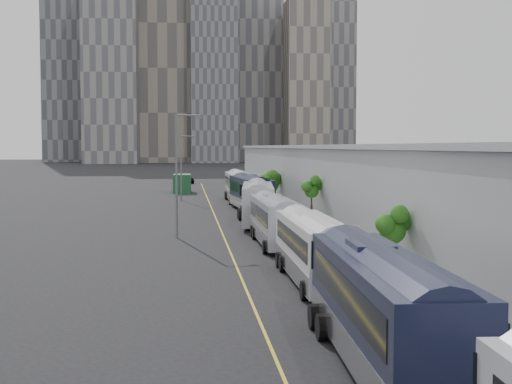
{
  "coord_description": "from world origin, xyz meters",
  "views": [
    {
      "loc": [
        -4.43,
        -2.53,
        7.03
      ],
      "look_at": [
        1.79,
        60.36,
        3.0
      ],
      "focal_mm": 50.0,
      "sensor_mm": 36.0,
      "label": 1
    }
  ],
  "objects": [
    {
      "name": "sidewalk",
      "position": [
        9.0,
        55.0,
        0.06
      ],
      "size": [
        10.0,
        170.0,
        0.12
      ],
      "primitive_type": "cube",
      "color": "gray",
      "rests_on": "ground"
    },
    {
      "name": "lane_line",
      "position": [
        -1.5,
        55.0,
        0.01
      ],
      "size": [
        0.12,
        160.0,
        0.02
      ],
      "primitive_type": "cube",
      "color": "gold",
      "rests_on": "ground"
    },
    {
      "name": "depot",
      "position": [
        12.99,
        55.0,
        3.51
      ],
      "size": [
        12.45,
        160.4,
        7.2
      ],
      "color": "gray",
      "rests_on": "ground"
    },
    {
      "name": "skyline",
      "position": [
        -2.9,
        324.16,
        50.85
      ],
      "size": [
        145.0,
        64.0,
        120.0
      ],
      "color": "slate",
      "rests_on": "ground"
    },
    {
      "name": "bus_1",
      "position": [
        1.74,
        19.21,
        1.61
      ],
      "size": [
        3.15,
        13.17,
        3.82
      ],
      "rotation": [
        0.0,
        0.0,
        -0.04
      ],
      "color": "black",
      "rests_on": "ground"
    },
    {
      "name": "bus_2",
      "position": [
        2.12,
        33.6,
        1.49
      ],
      "size": [
        2.71,
        12.06,
        3.52
      ],
      "rotation": [
        0.0,
        0.0,
        -0.01
      ],
      "color": "white",
      "rests_on": "ground"
    },
    {
      "name": "bus_3",
      "position": [
        1.9,
        47.76,
        1.48
      ],
      "size": [
        2.71,
        12.05,
        3.52
      ],
      "rotation": [
        0.0,
        0.0,
        0.01
      ],
      "color": "gray",
      "rests_on": "ground"
    },
    {
      "name": "bus_4",
      "position": [
        2.04,
        61.26,
        1.64
      ],
      "size": [
        3.94,
        13.51,
        3.89
      ],
      "rotation": [
        0.0,
        0.0,
        -0.1
      ],
      "color": "#A4A8AE",
      "rests_on": "ground"
    },
    {
      "name": "bus_5",
      "position": [
        2.62,
        74.39,
        1.67
      ],
      "size": [
        3.83,
        13.69,
        3.95
      ],
      "rotation": [
        0.0,
        0.0,
        0.08
      ],
      "color": "black",
      "rests_on": "ground"
    },
    {
      "name": "bus_6",
      "position": [
        2.29,
        88.01,
        1.67
      ],
      "size": [
        3.0,
        13.51,
        3.95
      ],
      "rotation": [
        0.0,
        0.0,
        0.0
      ],
      "color": "silver",
      "rests_on": "ground"
    },
    {
      "name": "tree_1",
      "position": [
        6.11,
        32.89,
        2.88
      ],
      "size": [
        1.38,
        1.38,
        3.63
      ],
      "color": "black",
      "rests_on": "ground"
    },
    {
      "name": "tree_2",
      "position": [
        6.17,
        56.79,
        3.42
      ],
      "size": [
        1.26,
        1.26,
        4.14
      ],
      "color": "black",
      "rests_on": "ground"
    },
    {
      "name": "tree_3",
      "position": [
        5.64,
        82.63,
        2.95
      ],
      "size": [
        2.32,
        2.32,
        4.12
      ],
      "color": "black",
      "rests_on": "ground"
    },
    {
      "name": "street_lamp_near",
      "position": [
        -4.95,
        52.36,
        5.46
      ],
      "size": [
        2.04,
        0.22,
        9.52
      ],
      "color": "#59595E",
      "rests_on": "ground"
    },
    {
      "name": "street_lamp_far",
      "position": [
        -4.81,
        90.39,
        4.92
      ],
      "size": [
        2.04,
        0.22,
        8.47
      ],
      "color": "#59595E",
      "rests_on": "ground"
    },
    {
      "name": "shipping_container",
      "position": [
        -4.97,
        106.86,
        1.41
      ],
      "size": [
        2.77,
        5.76,
        2.82
      ],
      "primitive_type": "cube",
      "rotation": [
        0.0,
        0.0,
        -0.03
      ],
      "color": "#123D20",
      "rests_on": "ground"
    },
    {
      "name": "suv",
      "position": [
        -4.79,
        134.04,
        0.81
      ],
      "size": [
        4.57,
        6.38,
        1.61
      ],
      "primitive_type": "imported",
      "rotation": [
        0.0,
        0.0,
        0.37
      ],
      "color": "black",
      "rests_on": "ground"
    }
  ]
}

